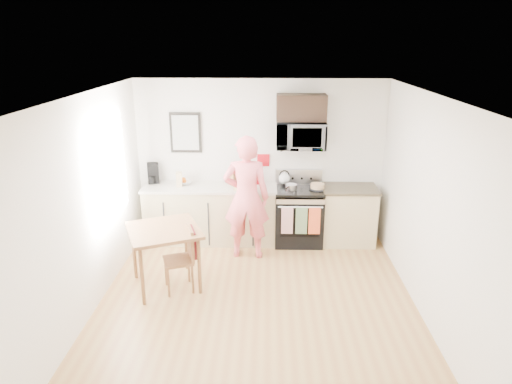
{
  "coord_description": "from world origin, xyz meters",
  "views": [
    {
      "loc": [
        0.13,
        -4.91,
        3.19
      ],
      "look_at": [
        -0.03,
        1.0,
        1.19
      ],
      "focal_mm": 32.0,
      "sensor_mm": 36.0,
      "label": 1
    }
  ],
  "objects_px": {
    "chair": "(187,250)",
    "microwave": "(301,135)",
    "range": "(299,217)",
    "person": "(246,198)",
    "cake": "(317,187)",
    "dining_table": "(164,236)"
  },
  "relations": [
    {
      "from": "range",
      "to": "dining_table",
      "type": "distance_m",
      "value": 2.38
    },
    {
      "from": "range",
      "to": "person",
      "type": "relative_size",
      "value": 0.62
    },
    {
      "from": "dining_table",
      "to": "chair",
      "type": "height_order",
      "value": "chair"
    },
    {
      "from": "microwave",
      "to": "range",
      "type": "bearing_deg",
      "value": -89.94
    },
    {
      "from": "dining_table",
      "to": "chair",
      "type": "bearing_deg",
      "value": -11.11
    },
    {
      "from": "range",
      "to": "chair",
      "type": "bearing_deg",
      "value": -135.82
    },
    {
      "from": "microwave",
      "to": "chair",
      "type": "relative_size",
      "value": 0.87
    },
    {
      "from": "range",
      "to": "chair",
      "type": "xyz_separation_m",
      "value": [
        -1.55,
        -1.51,
        0.13
      ]
    },
    {
      "from": "person",
      "to": "cake",
      "type": "bearing_deg",
      "value": -154.32
    },
    {
      "from": "microwave",
      "to": "cake",
      "type": "xyz_separation_m",
      "value": [
        0.28,
        -0.14,
        -0.79
      ]
    },
    {
      "from": "range",
      "to": "microwave",
      "type": "bearing_deg",
      "value": 90.06
    },
    {
      "from": "chair",
      "to": "microwave",
      "type": "bearing_deg",
      "value": 27.45
    },
    {
      "from": "cake",
      "to": "microwave",
      "type": "bearing_deg",
      "value": 153.68
    },
    {
      "from": "microwave",
      "to": "person",
      "type": "distance_m",
      "value": 1.32
    },
    {
      "from": "cake",
      "to": "dining_table",
      "type": "bearing_deg",
      "value": -146.49
    },
    {
      "from": "range",
      "to": "chair",
      "type": "height_order",
      "value": "range"
    },
    {
      "from": "range",
      "to": "dining_table",
      "type": "relative_size",
      "value": 1.15
    },
    {
      "from": "range",
      "to": "person",
      "type": "height_order",
      "value": "person"
    },
    {
      "from": "range",
      "to": "cake",
      "type": "relative_size",
      "value": 4.34
    },
    {
      "from": "person",
      "to": "chair",
      "type": "distance_m",
      "value": 1.28
    },
    {
      "from": "microwave",
      "to": "person",
      "type": "xyz_separation_m",
      "value": [
        -0.82,
        -0.63,
        -0.82
      ]
    },
    {
      "from": "range",
      "to": "microwave",
      "type": "xyz_separation_m",
      "value": [
        -0.0,
        0.1,
        1.32
      ]
    }
  ]
}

